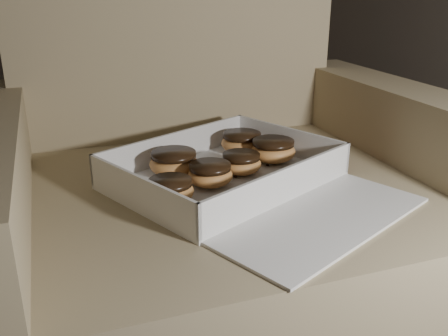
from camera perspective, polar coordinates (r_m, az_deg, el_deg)
armchair at (r=1.05m, az=-1.09°, el=-6.73°), size 0.94×0.79×0.98m
bakery_box at (r=0.91m, az=1.97°, el=-1.48°), size 0.54×0.57×0.07m
donut_a at (r=1.06m, az=2.04°, el=3.00°), size 0.09×0.09×0.04m
donut_b at (r=0.83m, az=-6.15°, el=-2.50°), size 0.08×0.08×0.04m
donut_c at (r=0.95m, az=1.97°, el=0.61°), size 0.08×0.08×0.04m
donut_d at (r=1.01m, az=5.64°, el=2.06°), size 0.09×0.09×0.04m
donut_e at (r=0.89m, az=-1.59°, el=-0.68°), size 0.08×0.08×0.04m
donut_f at (r=0.94m, az=-5.77°, el=0.64°), size 0.09×0.09×0.05m
crumb_a at (r=0.93m, az=1.29°, el=-0.97°), size 0.01×0.01×0.00m
crumb_b at (r=0.99m, az=4.99°, el=0.33°), size 0.01×0.01×0.00m
crumb_c at (r=0.80m, az=-1.20°, el=-4.97°), size 0.01×0.01×0.00m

